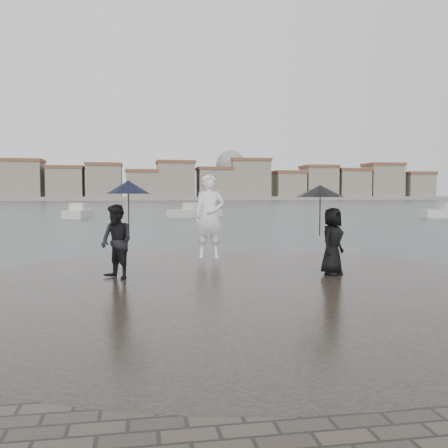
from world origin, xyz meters
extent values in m
plane|color=#2B3835|center=(0.00, 0.00, 0.00)|extent=(400.00, 400.00, 0.00)
cylinder|color=gray|center=(0.00, 3.50, 0.16)|extent=(12.50, 12.50, 0.32)
cylinder|color=#2D261E|center=(0.00, 3.50, 0.18)|extent=(11.90, 11.90, 0.36)
imported|color=white|center=(0.05, 7.38, 1.50)|extent=(0.90, 0.65, 2.28)
imported|color=black|center=(-2.33, 4.40, 1.13)|extent=(0.93, 0.95, 1.54)
cylinder|color=black|center=(-2.08, 4.50, 1.71)|extent=(0.02, 0.02, 0.90)
cone|color=black|center=(-2.08, 4.50, 2.26)|extent=(0.94, 0.94, 0.28)
imported|color=black|center=(2.27, 4.12, 1.09)|extent=(0.84, 0.83, 1.46)
cylinder|color=black|center=(2.02, 4.22, 1.66)|extent=(0.02, 0.02, 0.90)
cone|color=black|center=(2.02, 4.22, 2.18)|extent=(1.05, 1.05, 0.26)
cube|color=gray|center=(0.00, 163.00, 0.60)|extent=(260.00, 20.00, 1.20)
cube|color=gray|center=(-37.00, 160.00, 6.00)|extent=(12.00, 10.00, 12.00)
cube|color=brown|center=(-37.00, 160.00, 12.50)|extent=(12.60, 10.60, 1.00)
cube|color=gray|center=(-24.00, 160.00, 5.00)|extent=(11.00, 10.00, 10.00)
cube|color=brown|center=(-24.00, 160.00, 10.50)|extent=(11.60, 10.60, 1.00)
cube|color=gray|center=(-12.00, 160.00, 5.50)|extent=(11.00, 10.00, 11.00)
cube|color=brown|center=(-12.00, 160.00, 11.50)|extent=(11.60, 10.60, 1.00)
cube|color=gray|center=(0.00, 160.00, 4.50)|extent=(10.00, 10.00, 9.00)
cube|color=brown|center=(0.00, 160.00, 9.50)|extent=(10.60, 10.60, 1.00)
cube|color=gray|center=(11.00, 160.00, 6.00)|extent=(12.00, 10.00, 12.00)
cube|color=brown|center=(11.00, 160.00, 12.50)|extent=(12.60, 10.60, 1.00)
cube|color=gray|center=(24.00, 160.00, 5.00)|extent=(11.00, 10.00, 10.00)
cube|color=brown|center=(24.00, 160.00, 10.50)|extent=(11.60, 10.60, 1.00)
cube|color=gray|center=(36.00, 160.00, 6.50)|extent=(13.00, 10.00, 13.00)
cube|color=brown|center=(36.00, 160.00, 13.50)|extent=(13.60, 10.60, 1.00)
cube|color=gray|center=(50.00, 160.00, 4.50)|extent=(10.00, 10.00, 9.00)
cube|color=brown|center=(50.00, 160.00, 9.50)|extent=(10.60, 10.60, 1.00)
cube|color=gray|center=(61.00, 160.00, 5.50)|extent=(11.00, 10.00, 11.00)
cube|color=brown|center=(61.00, 160.00, 11.50)|extent=(11.60, 10.60, 1.00)
cube|color=gray|center=(73.00, 160.00, 5.00)|extent=(11.00, 10.00, 10.00)
cube|color=brown|center=(73.00, 160.00, 10.50)|extent=(11.60, 10.60, 1.00)
cube|color=gray|center=(85.00, 160.00, 6.00)|extent=(12.00, 10.00, 12.00)
cube|color=brown|center=(85.00, 160.00, 12.50)|extent=(12.60, 10.60, 1.00)
cube|color=gray|center=(98.00, 160.00, 4.50)|extent=(10.00, 10.00, 9.00)
cube|color=brown|center=(98.00, 160.00, 9.50)|extent=(10.60, 10.60, 1.00)
sphere|color=gray|center=(30.00, 162.00, 12.00)|extent=(10.00, 10.00, 10.00)
cube|color=beige|center=(-6.96, 39.73, 0.25)|extent=(2.25, 5.65, 0.90)
cube|color=beige|center=(-6.96, 39.73, 0.85)|extent=(1.43, 2.13, 0.90)
cube|color=beige|center=(3.41, 39.36, 0.25)|extent=(5.36, 4.58, 0.90)
cube|color=beige|center=(3.41, 39.36, 0.85)|extent=(2.32, 2.16, 0.90)
camera|label=1|loc=(-1.92, -6.09, 2.12)|focal=40.00mm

